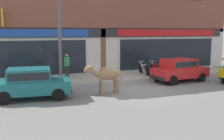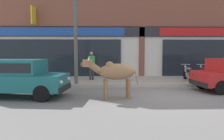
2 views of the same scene
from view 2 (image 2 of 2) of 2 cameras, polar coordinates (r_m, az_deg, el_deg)
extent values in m
plane|color=slate|center=(8.88, 13.85, -6.75)|extent=(90.00, 90.00, 0.00)
cube|color=#A8A093|center=(12.79, 9.01, -2.81)|extent=(19.00, 3.75, 0.16)
cube|color=silver|center=(14.79, 7.57, 4.53)|extent=(23.00, 0.55, 3.40)
cube|color=#28282D|center=(14.54, 7.83, 9.85)|extent=(22.08, 0.08, 0.64)
cube|color=black|center=(14.69, -15.00, 3.04)|extent=(8.74, 0.10, 2.40)
cube|color=#1E479E|center=(14.72, -15.16, 9.67)|extent=(9.20, 0.05, 0.52)
cube|color=brown|center=(14.50, 7.76, 4.52)|extent=(0.36, 0.12, 3.40)
cube|color=yellow|center=(14.76, -19.83, 13.25)|extent=(0.08, 0.80, 1.10)
ellipsoid|color=#936B47|center=(8.09, 1.33, -0.42)|extent=(1.46, 0.73, 0.60)
sphere|color=#936B47|center=(8.02, -0.63, 1.14)|extent=(0.32, 0.32, 0.32)
cylinder|color=#936B47|center=(7.96, -1.54, -5.30)|extent=(0.12, 0.12, 0.72)
cylinder|color=#936B47|center=(8.24, -1.85, -4.96)|extent=(0.12, 0.12, 0.72)
cylinder|color=#936B47|center=(8.14, 4.53, -5.09)|extent=(0.12, 0.12, 0.72)
cylinder|color=#936B47|center=(8.41, 4.03, -4.77)|extent=(0.12, 0.12, 0.72)
cylinder|color=#936B47|center=(7.95, -4.46, 0.56)|extent=(0.50, 0.31, 0.43)
cube|color=#936B47|center=(7.92, -6.34, 1.76)|extent=(0.39, 0.27, 0.26)
cube|color=brown|center=(7.91, -7.64, 1.45)|extent=(0.16, 0.18, 0.14)
cone|color=beige|center=(7.82, -6.01, 3.04)|extent=(0.12, 0.07, 0.19)
cone|color=beige|center=(8.02, -6.12, 3.08)|extent=(0.12, 0.07, 0.19)
cube|color=#936B47|center=(7.77, -5.67, 2.15)|extent=(0.06, 0.14, 0.10)
cube|color=#936B47|center=(8.08, -5.86, 2.25)|extent=(0.06, 0.14, 0.10)
cylinder|color=#936B47|center=(8.30, 6.34, -1.85)|extent=(0.17, 0.06, 0.60)
cylinder|color=black|center=(11.18, 22.46, -3.06)|extent=(0.61, 0.24, 0.60)
cylinder|color=black|center=(9.96, 26.53, -4.12)|extent=(0.61, 0.24, 0.60)
cube|color=black|center=(10.26, 21.62, -3.25)|extent=(0.26, 1.52, 0.20)
cube|color=red|center=(10.65, 20.28, -1.20)|extent=(0.05, 0.16, 0.14)
cube|color=red|center=(9.78, 22.94, -1.78)|extent=(0.05, 0.16, 0.14)
cylinder|color=black|center=(9.37, -14.53, -4.30)|extent=(0.61, 0.24, 0.60)
cylinder|color=black|center=(8.03, -17.84, -5.88)|extent=(0.61, 0.24, 0.60)
cylinder|color=black|center=(10.33, -26.74, -3.82)|extent=(0.61, 0.24, 0.60)
cube|color=#196066|center=(9.11, -22.91, -2.87)|extent=(3.64, 1.94, 0.60)
cube|color=#196066|center=(9.10, -23.59, 0.77)|extent=(2.03, 1.62, 0.56)
cube|color=black|center=(9.10, -23.59, 0.77)|extent=(1.88, 1.63, 0.35)
cube|color=black|center=(8.50, -12.39, -4.63)|extent=(0.27, 1.52, 0.20)
sphere|color=silver|center=(8.91, -11.36, -2.24)|extent=(0.14, 0.14, 0.14)
sphere|color=silver|center=(7.99, -13.20, -3.07)|extent=(0.14, 0.14, 0.14)
cylinder|color=black|center=(13.55, 18.57, -1.05)|extent=(0.15, 0.57, 0.56)
cylinder|color=black|center=(12.36, 20.03, -1.63)|extent=(0.15, 0.57, 0.56)
cube|color=#B2B5BA|center=(12.93, 19.29, -1.16)|extent=(0.23, 0.34, 0.24)
cube|color=#A8AAB2|center=(13.06, 19.14, 0.05)|extent=(0.28, 0.42, 0.24)
cube|color=black|center=(12.68, 19.61, -0.19)|extent=(0.27, 0.54, 0.12)
cylinder|color=#B2B5BA|center=(13.47, 18.67, 0.20)|extent=(0.07, 0.27, 0.59)
cylinder|color=#B2B5BA|center=(13.49, 18.66, 1.40)|extent=(0.52, 0.08, 0.03)
sphere|color=silver|center=(13.56, 18.58, 0.90)|extent=(0.12, 0.12, 0.12)
cylinder|color=#B2B5BA|center=(12.56, 19.23, -1.69)|extent=(0.11, 0.48, 0.06)
cylinder|color=black|center=(13.84, 22.17, -1.04)|extent=(0.16, 0.57, 0.56)
cylinder|color=black|center=(12.66, 23.85, -1.60)|extent=(0.16, 0.57, 0.56)
cube|color=#B2B5BA|center=(13.23, 23.01, -1.14)|extent=(0.23, 0.34, 0.24)
cube|color=red|center=(13.36, 22.83, 0.04)|extent=(0.28, 0.42, 0.24)
cube|color=black|center=(12.98, 23.37, -0.20)|extent=(0.28, 0.54, 0.12)
cylinder|color=#B2B5BA|center=(13.76, 22.29, 0.18)|extent=(0.07, 0.27, 0.59)
cylinder|color=#B2B5BA|center=(13.78, 22.27, 1.36)|extent=(0.52, 0.09, 0.03)
sphere|color=silver|center=(13.84, 22.18, 0.87)|extent=(0.12, 0.12, 0.12)
cylinder|color=#B2B5BA|center=(12.86, 23.03, -1.66)|extent=(0.11, 0.48, 0.06)
cylinder|color=black|center=(14.34, 25.33, -0.95)|extent=(0.17, 0.57, 0.56)
cube|color=#B2B5BA|center=(13.81, 26.85, -1.04)|extent=(0.24, 0.34, 0.24)
cube|color=maroon|center=(13.92, 26.50, 0.08)|extent=(0.29, 0.43, 0.24)
cylinder|color=#B2B5BA|center=(14.26, 25.51, 0.22)|extent=(0.07, 0.27, 0.59)
cylinder|color=#B2B5BA|center=(14.28, 25.46, 1.36)|extent=(0.52, 0.10, 0.03)
sphere|color=silver|center=(14.34, 25.31, 0.89)|extent=(0.12, 0.12, 0.12)
cylinder|color=#2D2D33|center=(12.48, -5.03, -0.70)|extent=(0.11, 0.11, 0.82)
cylinder|color=#2D2D33|center=(12.37, -5.69, -0.75)|extent=(0.11, 0.11, 0.82)
cylinder|color=#33934C|center=(12.38, -5.38, 2.46)|extent=(0.32, 0.32, 0.56)
cylinder|color=#33934C|center=(12.51, -4.63, 2.36)|extent=(0.08, 0.08, 0.56)
cylinder|color=#33934C|center=(12.25, -6.16, 2.29)|extent=(0.08, 0.08, 0.56)
sphere|color=tan|center=(12.37, -5.40, 4.31)|extent=(0.20, 0.20, 0.20)
cylinder|color=#595651|center=(11.06, -9.52, 11.41)|extent=(0.18, 0.18, 5.77)
camera|label=1|loc=(6.07, -136.67, 9.76)|focal=42.00mm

